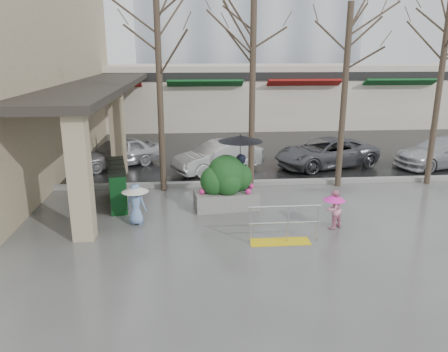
{
  "coord_description": "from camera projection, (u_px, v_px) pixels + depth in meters",
  "views": [
    {
      "loc": [
        -1.05,
        -11.68,
        4.88
      ],
      "look_at": [
        -0.03,
        0.75,
        1.3
      ],
      "focal_mm": 35.0,
      "sensor_mm": 36.0,
      "label": 1
    }
  ],
  "objects": [
    {
      "name": "tree_midwest",
      "position": [
        253.0,
        40.0,
        14.72
      ],
      "size": [
        3.2,
        3.2,
        7.0
      ],
      "color": "#382B21",
      "rests_on": "ground"
    },
    {
      "name": "pillar_back",
      "position": [
        118.0,
        132.0,
        17.58
      ],
      "size": [
        0.55,
        0.55,
        3.5
      ],
      "primitive_type": "cube",
      "color": "tan",
      "rests_on": "ground"
    },
    {
      "name": "curb",
      "position": [
        218.0,
        184.0,
        16.43
      ],
      "size": [
        120.0,
        0.3,
        0.15
      ],
      "primitive_type": "cube",
      "color": "gray",
      "rests_on": "ground"
    },
    {
      "name": "handrail",
      "position": [
        283.0,
        229.0,
        11.48
      ],
      "size": [
        1.9,
        0.5,
        1.03
      ],
      "color": "yellow",
      "rests_on": "ground"
    },
    {
      "name": "car_d",
      "position": [
        441.0,
        152.0,
        19.04
      ],
      "size": [
        4.66,
        2.86,
        1.26
      ],
      "primitive_type": "imported",
      "rotation": [
        0.0,
        0.0,
        -1.3
      ],
      "color": "#BAB9BF",
      "rests_on": "ground"
    },
    {
      "name": "tree_mideast",
      "position": [
        347.0,
        52.0,
        15.09
      ],
      "size": [
        3.2,
        3.2,
        6.5
      ],
      "color": "#382B21",
      "rests_on": "ground"
    },
    {
      "name": "woman",
      "position": [
        240.0,
        162.0,
        13.88
      ],
      "size": [
        1.42,
        1.42,
        2.38
      ],
      "rotation": [
        0.0,
        0.0,
        3.32
      ],
      "color": "black",
      "rests_on": "ground"
    },
    {
      "name": "street_asphalt",
      "position": [
        202.0,
        117.0,
        33.7
      ],
      "size": [
        120.0,
        36.0,
        0.01
      ],
      "primitive_type": "cube",
      "color": "black",
      "rests_on": "ground"
    },
    {
      "name": "storefront_row",
      "position": [
        233.0,
        95.0,
        29.44
      ],
      "size": [
        34.0,
        6.74,
        4.0
      ],
      "color": "beige",
      "rests_on": "ground"
    },
    {
      "name": "car_b",
      "position": [
        218.0,
        157.0,
        18.22
      ],
      "size": [
        4.01,
        2.96,
        1.26
      ],
      "primitive_type": "imported",
      "rotation": [
        0.0,
        0.0,
        -1.09
      ],
      "color": "silver",
      "rests_on": "ground"
    },
    {
      "name": "tree_east",
      "position": [
        446.0,
        36.0,
        15.22
      ],
      "size": [
        3.2,
        3.2,
        7.2
      ],
      "color": "#382B21",
      "rests_on": "ground"
    },
    {
      "name": "child_pink",
      "position": [
        334.0,
        207.0,
        12.34
      ],
      "size": [
        0.69,
        0.66,
        1.13
      ],
      "rotation": [
        0.0,
        0.0,
        3.72
      ],
      "color": "pink",
      "rests_on": "ground"
    },
    {
      "name": "tree_west",
      "position": [
        158.0,
        45.0,
        14.51
      ],
      "size": [
        3.2,
        3.2,
        6.8
      ],
      "color": "#382B21",
      "rests_on": "ground"
    },
    {
      "name": "canopy_slab",
      "position": [
        101.0,
        81.0,
        18.91
      ],
      "size": [
        2.8,
        18.0,
        0.25
      ],
      "primitive_type": "cube",
      "color": "#2D2823",
      "rests_on": "pillar_front"
    },
    {
      "name": "planter",
      "position": [
        226.0,
        183.0,
        13.9
      ],
      "size": [
        2.1,
        1.24,
        1.75
      ],
      "rotation": [
        0.0,
        0.0,
        0.11
      ],
      "color": "slate",
      "rests_on": "ground"
    },
    {
      "name": "car_a",
      "position": [
        117.0,
        152.0,
        19.01
      ],
      "size": [
        3.95,
        3.14,
        1.26
      ],
      "primitive_type": "imported",
      "rotation": [
        0.0,
        0.0,
        -1.05
      ],
      "color": "silver",
      "rests_on": "ground"
    },
    {
      "name": "child_blue",
      "position": [
        136.0,
        200.0,
        12.6
      ],
      "size": [
        0.78,
        0.78,
        1.21
      ],
      "rotation": [
        0.0,
        0.0,
        2.81
      ],
      "color": "#7093C7",
      "rests_on": "ground"
    },
    {
      "name": "car_c",
      "position": [
        326.0,
        153.0,
        18.97
      ],
      "size": [
        4.95,
        3.32,
        1.26
      ],
      "primitive_type": "imported",
      "rotation": [
        0.0,
        0.0,
        -1.27
      ],
      "color": "#53545A",
      "rests_on": "ground"
    },
    {
      "name": "news_boxes",
      "position": [
        117.0,
        184.0,
        14.33
      ],
      "size": [
        0.96,
        2.45,
        1.34
      ],
      "rotation": [
        0.0,
        0.0,
        0.18
      ],
      "color": "#0E3D18",
      "rests_on": "ground"
    },
    {
      "name": "ground",
      "position": [
        227.0,
        226.0,
        12.62
      ],
      "size": [
        120.0,
        120.0,
        0.0
      ],
      "primitive_type": "plane",
      "color": "#51514F",
      "rests_on": "ground"
    },
    {
      "name": "pillar_front",
      "position": [
        80.0,
        176.0,
        11.35
      ],
      "size": [
        0.55,
        0.55,
        3.5
      ],
      "primitive_type": "cube",
      "color": "tan",
      "rests_on": "ground"
    }
  ]
}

